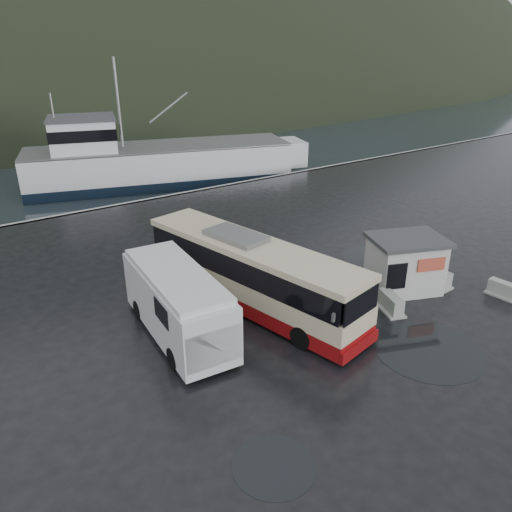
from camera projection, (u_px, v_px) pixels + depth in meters
ground at (309, 322)px, 21.10m from camera, size 160.00×160.00×0.00m
quay_edge at (131, 202)px, 36.17m from camera, size 160.00×0.60×1.50m
coach_bus at (251, 305)px, 22.49m from camera, size 5.19×11.79×3.23m
white_van at (180, 334)px, 20.27m from camera, size 2.86×6.97×2.85m
waste_bin_left at (352, 330)px, 20.58m from camera, size 1.30×1.30×1.57m
waste_bin_right at (410, 278)px, 24.98m from camera, size 1.41×1.41×1.62m
dome_tent at (332, 338)px, 20.01m from camera, size 2.60×3.24×1.13m
ticket_kiosk at (402, 289)px, 23.89m from camera, size 4.07×3.61×2.64m
jersey_barrier_a at (390, 311)px, 22.00m from camera, size 1.28×1.75×0.79m
jersey_barrier_b at (502, 296)px, 23.24m from camera, size 0.82×1.47×0.71m
jersey_barrier_c at (433, 285)px, 24.25m from camera, size 0.91×1.74×0.86m
fishing_trawler at (161, 168)px, 45.53m from camera, size 28.04×13.69×10.99m
puddles at (388, 324)px, 20.99m from camera, size 15.97×11.50×0.01m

